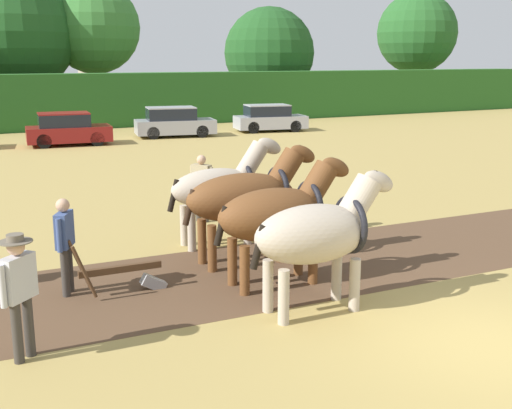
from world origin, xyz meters
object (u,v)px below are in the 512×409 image
Objects in this scene: draft_horse_trail_right at (221,187)px; parked_car_center_left at (67,130)px; tree_right at (269,53)px; farmer_onlooker_left at (19,286)px; draft_horse_lead_left at (318,233)px; farmer_at_plow at (65,239)px; tree_far_right at (417,33)px; tree_center at (15,33)px; draft_horse_lead_right at (279,213)px; parked_car_center_right at (269,119)px; draft_horse_trail_left at (247,196)px; tree_center_right at (94,27)px; farmer_beside_team at (202,183)px; plow at (128,275)px; parked_car_center at (174,123)px.

draft_horse_trail_right is 18.44m from parked_car_center_left.
tree_right is 4.32× the size of farmer_onlooker_left.
farmer_at_plow is (-3.51, 2.61, -0.32)m from draft_horse_lead_left.
tree_far_right is 44.21m from draft_horse_trail_right.
tree_center reaches higher than draft_horse_lead_right.
parked_car_center_right is at bearing 81.59° from farmer_at_plow.
draft_horse_trail_right is at bearing 89.55° from draft_horse_trail_left.
tree_center is 34.82m from draft_horse_lead_right.
draft_horse_trail_left is 1.07× the size of draft_horse_trail_right.
tree_far_right is at bearing -1.92° from tree_center_right.
tree_far_right reaches higher than farmer_at_plow.
parked_car_center_left is (-0.16, 16.38, -0.25)m from farmer_beside_team.
farmer_at_plow is at bearing -174.49° from draft_horse_trail_left.
tree_right is 4.55× the size of farmer_beside_team.
farmer_onlooker_left is (-4.65, -2.50, -0.30)m from draft_horse_trail_left.
parked_car_center_right is at bearing 65.55° from draft_horse_lead_left.
plow is at bearing -102.61° from tree_center_right.
tree_center_right is at bearing 83.56° from draft_horse_trail_left.
draft_horse_lead_right is at bearing -98.14° from tree_center_right.
draft_horse_trail_right reaches higher than draft_horse_lead_left.
tree_far_right is at bearing -2.02° from tree_center.
farmer_at_plow is (-0.98, 0.39, 0.69)m from plow.
tree_right is 1.85× the size of parked_car_center_right.
farmer_at_plow is 0.43× the size of parked_car_center_left.
tree_far_right reaches higher than draft_horse_lead_right.
farmer_onlooker_left is 25.50m from parked_car_center.
draft_horse_trail_right reaches higher than draft_horse_lead_right.
tree_center reaches higher than tree_center_right.
draft_horse_lead_right is (0.03, -34.56, -4.24)m from tree_center.
farmer_onlooker_left reaches higher than parked_car_center.
parked_car_center_left is (2.93, 20.47, 0.42)m from plow.
tree_far_right is at bearing 45.60° from plow.
farmer_onlooker_left is 28.26m from parked_car_center_right.
farmer_beside_team is at bearing -88.99° from tree_center.
draft_horse_lead_left reaches higher than plow.
farmer_onlooker_left reaches higher than farmer_beside_team.
draft_horse_trail_left is at bearing -89.87° from tree_center.
parked_car_center is at bearing 70.10° from plow.
draft_horse_trail_right is 0.66× the size of parked_car_center_right.
tree_center is 1.03× the size of tree_center_right.
draft_horse_trail_left is 3.52m from farmer_beside_team.
draft_horse_trail_right is 0.63× the size of parked_car_center.
draft_horse_trail_right is at bearing -98.67° from tree_center_right.
farmer_at_plow is at bearing -95.11° from parked_car_center_left.
tree_right is at bearing 84.27° from farmer_at_plow.
parked_car_center_left is (-17.30, -12.16, -3.65)m from tree_right.
farmer_beside_team is at bearing 98.05° from farmer_onlooker_left.
tree_center_right is 3.37× the size of draft_horse_lead_left.
parked_car_center_left is at bearing -144.89° from tree_right.
tree_center_right is 33.61m from draft_horse_trail_left.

